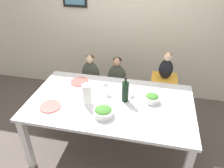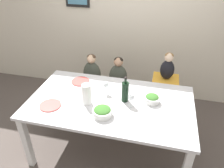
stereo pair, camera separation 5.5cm
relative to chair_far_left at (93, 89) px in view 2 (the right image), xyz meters
The scene contains 17 objects.
ground_plane 0.97m from the chair_far_left, 57.93° to the right, with size 14.00×14.00×0.00m, color #564C47.
wall_back 1.29m from the chair_far_left, 56.34° to the left, with size 10.00×0.09×2.70m.
dining_table 0.94m from the chair_far_left, 57.93° to the right, with size 1.86×1.06×0.78m.
chair_far_left is the anchor object (origin of this frame).
chair_far_center 0.40m from the chair_far_left, ahead, with size 0.42×0.40×0.45m.
chair_right_highchair 1.09m from the chair_far_left, ahead, with size 0.36×0.34×0.72m.
person_child_left 0.31m from the chair_far_left, 90.00° to the left, with size 0.27×0.17×0.51m.
person_child_center 0.51m from the chair_far_left, ahead, with size 0.27×0.17×0.51m.
person_baby_right 1.20m from the chair_far_left, ahead, with size 0.19×0.12×0.38m.
wine_bottle 1.08m from the chair_far_left, 48.27° to the right, with size 0.08×0.08×0.31m.
paper_towel_roll 1.03m from the chair_far_left, 74.81° to the right, with size 0.10×0.10×0.24m.
wine_glass_near 1.18m from the chair_far_left, 47.78° to the right, with size 0.07×0.07×0.16m.
wine_glass_far 0.89m from the chair_far_left, 58.19° to the right, with size 0.07×0.07×0.16m.
salad_bowl_large 1.20m from the chair_far_left, 65.85° to the right, with size 0.21×0.21×0.10m.
salad_bowl_small 1.23m from the chair_far_left, 35.49° to the right, with size 0.17×0.17×0.10m.
dinner_plate_front_left 1.09m from the chair_far_left, 98.47° to the right, with size 0.24×0.24×0.01m.
dinner_plate_back_left 0.60m from the chair_far_left, 91.16° to the right, with size 0.24×0.24×0.01m.
Camera 2 is at (0.50, -1.94, 2.26)m, focal length 35.00 mm.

